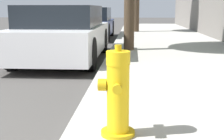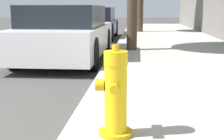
# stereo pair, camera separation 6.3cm
# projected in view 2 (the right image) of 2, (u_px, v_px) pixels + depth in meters

# --- Properties ---
(fire_hydrant) EXTENTS (0.32, 0.31, 0.79)m
(fire_hydrant) POSITION_uv_depth(u_px,v_px,m) (115.00, 95.00, 2.65)
(fire_hydrant) COLOR #C39C11
(fire_hydrant) RESTS_ON sidewalk_slab
(parked_car_near) EXTENTS (1.81, 4.30, 1.30)m
(parked_car_near) POSITION_uv_depth(u_px,v_px,m) (67.00, 34.00, 7.47)
(parked_car_near) COLOR silver
(parked_car_near) RESTS_ON ground_plane
(parked_car_mid) EXTENTS (1.89, 3.87, 1.27)m
(parked_car_mid) POSITION_uv_depth(u_px,v_px,m) (93.00, 23.00, 12.85)
(parked_car_mid) COLOR navy
(parked_car_mid) RESTS_ON ground_plane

